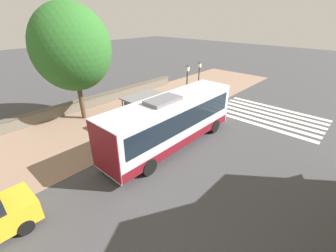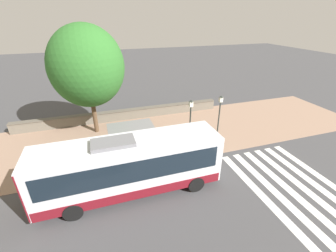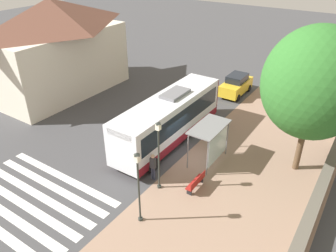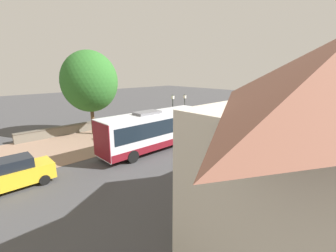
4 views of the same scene
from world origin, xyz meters
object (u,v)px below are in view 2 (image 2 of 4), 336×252
at_px(street_lamp_far, 219,117).
at_px(bus_shelter, 131,131).
at_px(bench, 167,141).
at_px(street_lamp_near, 190,124).
at_px(pedestrian, 187,150).
at_px(bus, 130,165).
at_px(shade_tree, 87,67).

bearing_deg(street_lamp_far, bus_shelter, -94.85).
bearing_deg(bench, bus_shelter, -78.07).
distance_m(street_lamp_near, street_lamp_far, 2.76).
distance_m(bench, street_lamp_near, 3.06).
relative_size(pedestrian, street_lamp_far, 0.43).
height_order(bench, street_lamp_far, street_lamp_far).
relative_size(bus, shade_tree, 1.14).
xyz_separation_m(bus, bus_shelter, (-3.65, 0.67, 0.30)).
height_order(bus, shade_tree, shade_tree).
bearing_deg(bus, pedestrian, 111.24).
distance_m(bus, pedestrian, 4.61).
bearing_deg(bus, bench, 140.01).
bearing_deg(bench, shade_tree, -129.40).
height_order(pedestrian, bench, pedestrian).
relative_size(pedestrian, street_lamp_near, 0.41).
xyz_separation_m(pedestrian, street_lamp_near, (-0.76, 0.45, 1.56)).
distance_m(pedestrian, street_lamp_far, 3.73).
relative_size(street_lamp_near, street_lamp_far, 1.05).
bearing_deg(bus_shelter, bench, 101.93).
height_order(bus, street_lamp_near, street_lamp_near).
height_order(bus_shelter, street_lamp_far, street_lamp_far).
bearing_deg(bus_shelter, shade_tree, -154.31).
relative_size(bus_shelter, shade_tree, 0.35).
height_order(street_lamp_far, shade_tree, shade_tree).
height_order(bus, bench, bus).
xyz_separation_m(bus_shelter, shade_tree, (-4.95, -2.38, 3.65)).
distance_m(street_lamp_near, shade_tree, 9.45).
bearing_deg(bench, street_lamp_far, 72.71).
bearing_deg(bus_shelter, bus, -10.47).
xyz_separation_m(pedestrian, bench, (-2.61, -0.66, -0.60)).
relative_size(bus_shelter, street_lamp_far, 0.74).
distance_m(street_lamp_far, shade_tree, 11.11).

